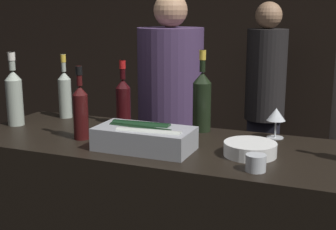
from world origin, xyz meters
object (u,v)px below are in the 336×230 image
(ice_bin_with_bottles, at_px, (144,137))
(person_in_hoodie, at_px, (170,119))
(champagne_bottle, at_px, (202,100))
(white_wine_bottle, at_px, (14,95))
(wine_glass, at_px, (276,116))
(red_wine_bottle_black_foil, at_px, (81,110))
(rose_wine_bottle, at_px, (65,92))
(person_grey_polo, at_px, (265,97))
(bowl_white, at_px, (250,149))
(red_wine_bottle_tall, at_px, (123,99))
(candle_votive, at_px, (256,163))

(ice_bin_with_bottles, xyz_separation_m, person_in_hoodie, (-0.27, 0.98, -0.16))
(champagne_bottle, distance_m, white_wine_bottle, 0.96)
(wine_glass, relative_size, red_wine_bottle_black_foil, 0.42)
(wine_glass, height_order, person_in_hoodie, person_in_hoodie)
(champagne_bottle, distance_m, rose_wine_bottle, 0.79)
(wine_glass, distance_m, champagne_bottle, 0.36)
(champagne_bottle, bearing_deg, rose_wine_bottle, -179.69)
(person_in_hoodie, height_order, person_grey_polo, person_in_hoodie)
(ice_bin_with_bottles, xyz_separation_m, rose_wine_bottle, (-0.66, 0.39, 0.08))
(bowl_white, distance_m, white_wine_bottle, 1.24)
(red_wine_bottle_tall, relative_size, person_grey_polo, 0.19)
(ice_bin_with_bottles, relative_size, person_in_hoodie, 0.23)
(bowl_white, distance_m, candle_votive, 0.19)
(bowl_white, relative_size, wine_glass, 1.52)
(rose_wine_bottle, bearing_deg, white_wine_bottle, -120.07)
(ice_bin_with_bottles, bearing_deg, bowl_white, 11.29)
(wine_glass, relative_size, red_wine_bottle_tall, 0.43)
(white_wine_bottle, xyz_separation_m, red_wine_bottle_tall, (0.51, 0.22, -0.02))
(ice_bin_with_bottles, height_order, person_in_hoodie, person_in_hoodie)
(bowl_white, bearing_deg, red_wine_bottle_tall, 159.27)
(bowl_white, relative_size, white_wine_bottle, 0.58)
(red_wine_bottle_black_foil, bearing_deg, candle_votive, -9.00)
(person_in_hoodie, bearing_deg, ice_bin_with_bottles, -96.96)
(red_wine_bottle_tall, distance_m, person_in_hoodie, 0.67)
(ice_bin_with_bottles, height_order, wine_glass, wine_glass)
(red_wine_bottle_tall, bearing_deg, person_in_hoodie, 88.76)
(ice_bin_with_bottles, height_order, rose_wine_bottle, rose_wine_bottle)
(red_wine_bottle_black_foil, relative_size, rose_wine_bottle, 0.97)
(candle_votive, distance_m, champagne_bottle, 0.62)
(white_wine_bottle, bearing_deg, ice_bin_with_bottles, -10.19)
(red_wine_bottle_black_foil, xyz_separation_m, rose_wine_bottle, (-0.32, 0.34, 0.00))
(ice_bin_with_bottles, bearing_deg, red_wine_bottle_black_foil, 172.72)
(champagne_bottle, bearing_deg, person_in_hoodie, 124.14)
(bowl_white, relative_size, rose_wine_bottle, 0.62)
(champagne_bottle, xyz_separation_m, person_grey_polo, (0.01, 1.62, -0.27))
(champagne_bottle, xyz_separation_m, white_wine_bottle, (-0.93, -0.25, -0.00))
(red_wine_bottle_black_foil, height_order, person_grey_polo, person_grey_polo)
(candle_votive, bearing_deg, white_wine_bottle, 169.82)
(candle_votive, height_order, person_grey_polo, person_grey_polo)
(red_wine_bottle_tall, bearing_deg, wine_glass, 2.58)
(rose_wine_bottle, xyz_separation_m, person_grey_polo, (0.80, 1.62, -0.25))
(champagne_bottle, bearing_deg, candle_votive, -52.47)
(white_wine_bottle, distance_m, person_in_hoodie, 1.02)
(wine_glass, xyz_separation_m, red_wine_bottle_tall, (-0.77, -0.03, 0.03))
(rose_wine_bottle, relative_size, person_in_hoodie, 0.20)
(ice_bin_with_bottles, bearing_deg, red_wine_bottle_tall, 128.38)
(bowl_white, height_order, candle_votive, candle_votive)
(red_wine_bottle_black_foil, height_order, red_wine_bottle_tall, red_wine_bottle_black_foil)
(wine_glass, bearing_deg, red_wine_bottle_tall, -177.42)
(red_wine_bottle_black_foil, distance_m, red_wine_bottle_tall, 0.32)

